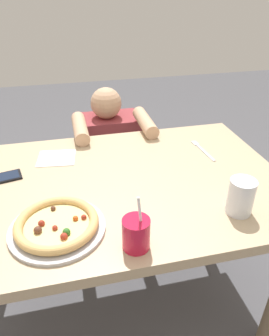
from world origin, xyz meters
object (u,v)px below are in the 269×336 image
(pizza_near, at_px, (57,225))
(cell_phone, at_px, (2,178))
(water_cup_clear, at_px, (241,196))
(fork, at_px, (202,149))
(drink_cup_colored, at_px, (136,234))
(diner_seated, at_px, (109,166))

(pizza_near, height_order, cell_phone, pizza_near)
(water_cup_clear, bearing_deg, fork, 81.98)
(drink_cup_colored, bearing_deg, water_cup_clear, 11.83)
(diner_seated, bearing_deg, cell_phone, -132.25)
(diner_seated, bearing_deg, drink_cup_colored, -94.17)
(fork, bearing_deg, drink_cup_colored, -130.00)
(pizza_near, distance_m, drink_cup_colored, 0.26)
(pizza_near, xyz_separation_m, fork, (0.66, 0.40, -0.02))
(pizza_near, relative_size, cell_phone, 1.87)
(fork, height_order, cell_phone, cell_phone)
(water_cup_clear, distance_m, fork, 0.45)
(pizza_near, bearing_deg, fork, 30.87)
(drink_cup_colored, distance_m, cell_phone, 0.64)
(drink_cup_colored, height_order, fork, drink_cup_colored)
(drink_cup_colored, distance_m, diner_seated, 1.11)
(pizza_near, distance_m, fork, 0.77)
(water_cup_clear, relative_size, diner_seated, 0.14)
(pizza_near, bearing_deg, diner_seated, 71.73)
(cell_phone, distance_m, diner_seated, 0.83)
(water_cup_clear, height_order, cell_phone, water_cup_clear)
(pizza_near, relative_size, fork, 1.50)
(cell_phone, bearing_deg, drink_cup_colored, -47.73)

